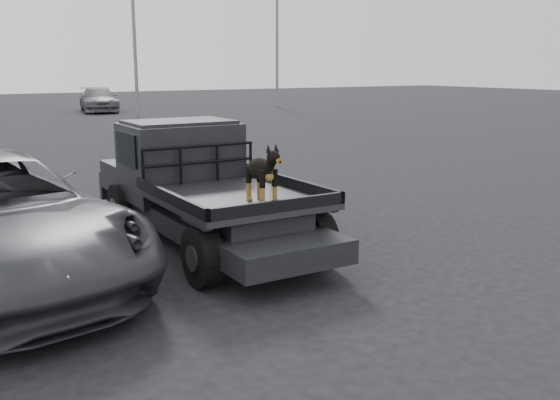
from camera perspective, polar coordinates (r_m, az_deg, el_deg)
ground at (r=8.01m, az=3.28°, el=-7.12°), size 120.00×120.00×0.00m
flatbed_ute at (r=9.44m, az=-6.77°, el=-1.30°), size 2.00×5.40×0.92m
ute_cab at (r=10.14m, az=-9.14°, el=4.73°), size 1.72×1.30×0.88m
headache_rack at (r=9.48m, az=-7.39°, el=3.26°), size 1.80×0.08×0.55m
dog at (r=7.98m, az=-1.70°, el=2.39°), size 0.32×0.60×0.74m
distant_car_b at (r=38.78m, az=-16.24°, el=8.80°), size 2.81×5.15×1.42m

